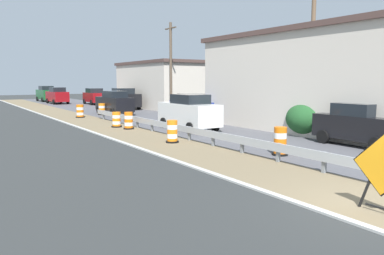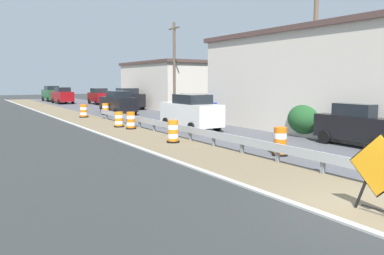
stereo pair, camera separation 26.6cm
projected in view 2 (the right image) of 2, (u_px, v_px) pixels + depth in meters
ground_plane at (374, 210)px, 8.79m from camera, size 160.00×160.00×0.00m
median_dirt_strip at (384, 207)px, 9.01m from camera, size 3.22×120.00×0.01m
curb_near_edge at (339, 221)px, 8.09m from camera, size 0.20×120.00×0.11m
guardrail_median at (298, 153)px, 12.98m from camera, size 0.18×40.45×0.71m
warning_sign_diamond at (379, 170)px, 8.38m from camera, size 0.07×1.47×1.86m
traffic_barrel_nearest at (280, 143)px, 15.09m from camera, size 0.64×0.64×1.15m
traffic_barrel_close at (173, 132)px, 18.26m from camera, size 0.63×0.63×1.09m
traffic_barrel_mid at (131, 121)px, 23.35m from camera, size 0.65×0.65×1.06m
traffic_barrel_far at (119, 120)px, 24.34m from camera, size 0.67×0.67×0.98m
traffic_barrel_farther at (84, 112)px, 30.65m from camera, size 0.71×0.71×1.05m
traffic_barrel_farthest at (106, 110)px, 33.07m from camera, size 0.71×0.71×0.99m
car_lead_near_lane at (62, 95)px, 48.86m from camera, size 2.10×4.60×2.11m
car_trailing_near_lane at (362, 125)px, 17.21m from camera, size 2.10×4.12×1.96m
car_lead_far_lane at (118, 103)px, 33.46m from camera, size 2.00×4.80×2.07m
car_mid_far_lane at (128, 99)px, 39.49m from camera, size 2.17×4.68×2.19m
car_trailing_far_lane at (191, 112)px, 23.05m from camera, size 2.03×4.81×2.16m
car_distant_a at (198, 107)px, 28.32m from camera, size 2.21×4.53×2.01m
car_distant_b at (51, 94)px, 54.29m from camera, size 2.08×4.66×2.21m
car_distant_c at (99, 96)px, 47.54m from camera, size 2.11×4.52×2.01m
roadside_shop_near at (335, 81)px, 23.34m from camera, size 9.30×15.29×5.95m
roadside_shop_far at (170, 85)px, 42.04m from camera, size 7.25×12.04×5.02m
utility_pole_near at (314, 57)px, 20.91m from camera, size 0.24×1.80×8.23m
utility_pole_mid at (174, 67)px, 33.37m from camera, size 0.24×1.80×8.03m
bush_roadside at (312, 119)px, 20.33m from camera, size 2.59×2.59×1.87m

